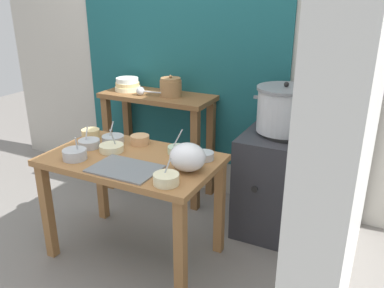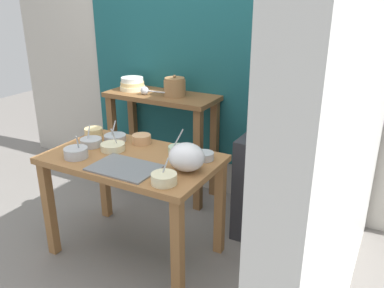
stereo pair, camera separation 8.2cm
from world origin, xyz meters
The scene contains 22 objects.
ground_plane centered at (0.00, 0.00, 0.00)m, with size 9.00×9.00×0.00m, color gray.
wall_back centered at (0.08, 1.10, 1.30)m, with size 4.40×0.12×2.60m.
wall_right centered at (1.40, 0.20, 1.30)m, with size 0.30×3.20×2.60m.
prep_table centered at (0.08, -0.04, 0.61)m, with size 1.10×0.66×0.72m.
back_shelf_table centered at (-0.25, 0.83, 0.68)m, with size 0.96×0.40×0.90m.
stove_block centered at (0.89, 0.70, 0.38)m, with size 0.60×0.61×0.78m.
steamer_pot centered at (0.85, 0.72, 0.94)m, with size 0.45×0.40×0.35m.
clay_pot centered at (-0.12, 0.83, 0.97)m, with size 0.18×0.18×0.17m.
bowl_stack_enamel centered at (-0.55, 0.83, 0.95)m, with size 0.22×0.22×0.11m.
ladle centered at (-0.35, 0.74, 0.94)m, with size 0.27×0.07×0.07m.
serving_tray centered at (0.16, -0.21, 0.72)m, with size 0.40×0.28×0.01m, color slate.
plastic_bag centered at (0.49, -0.06, 0.80)m, with size 0.22×0.20×0.17m, color white.
wide_pan centered at (1.10, 0.49, 0.80)m, with size 0.26×0.26×0.04m, color #B7BABF.
prep_bowl_0 centered at (-0.22, -0.22, 0.75)m, with size 0.15×0.15×0.16m.
prep_bowl_1 centered at (0.00, 0.18, 0.75)m, with size 0.13×0.13×0.06m.
prep_bowl_2 centered at (-0.27, -0.02, 0.75)m, with size 0.15×0.15×0.14m.
prep_bowl_3 centered at (-0.38, 0.12, 0.75)m, with size 0.13×0.13×0.06m.
prep_bowl_4 centered at (0.51, 0.13, 0.75)m, with size 0.12×0.12×0.05m.
prep_bowl_5 centered at (0.47, -0.27, 0.75)m, with size 0.14×0.14×0.15m.
prep_bowl_6 centered at (0.31, 0.15, 0.75)m, with size 0.12×0.12×0.15m.
prep_bowl_7 centered at (-0.19, 0.13, 0.75)m, with size 0.15×0.15×0.14m.
prep_bowl_8 centered at (-0.09, -0.01, 0.75)m, with size 0.16×0.16×0.16m.
Camera 1 is at (1.47, -1.95, 1.70)m, focal length 37.28 mm.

